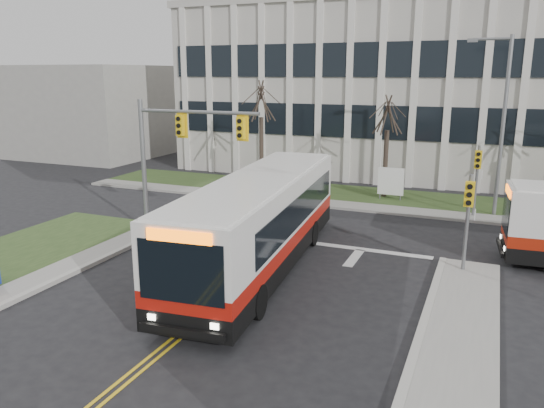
{
  "coord_description": "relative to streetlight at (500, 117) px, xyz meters",
  "views": [
    {
      "loc": [
        7.82,
        -13.22,
        7.37
      ],
      "look_at": [
        -0.54,
        6.75,
        2.0
      ],
      "focal_mm": 35.0,
      "sensor_mm": 36.0,
      "label": 1
    }
  ],
  "objects": [
    {
      "name": "bus_main",
      "position": [
        -8.13,
        -11.7,
        -3.44
      ],
      "size": [
        4.12,
        13.41,
        3.52
      ],
      "primitive_type": null,
      "rotation": [
        0.0,
        0.0,
        0.1
      ],
      "color": "silver",
      "rests_on": "ground"
    },
    {
      "name": "sidewalk_cross",
      "position": [
        -3.03,
        -1.0,
        -5.12
      ],
      "size": [
        44.0,
        1.6,
        0.14
      ],
      "primitive_type": "cube",
      "color": "#9E9B93",
      "rests_on": "ground"
    },
    {
      "name": "signal_pole_near",
      "position": [
        -0.83,
        -9.3,
        -2.69
      ],
      "size": [
        0.34,
        0.39,
        3.8
      ],
      "color": "slate",
      "rests_on": "ground"
    },
    {
      "name": "streetlight",
      "position": [
        0.0,
        0.0,
        0.0
      ],
      "size": [
        2.15,
        0.25,
        9.2
      ],
      "color": "slate",
      "rests_on": "ground"
    },
    {
      "name": "tree_mid",
      "position": [
        -6.03,
        2.0,
        -0.31
      ],
      "size": [
        1.8,
        1.8,
        6.82
      ],
      "color": "#42352B",
      "rests_on": "ground"
    },
    {
      "name": "tree_left",
      "position": [
        -14.03,
        1.8,
        0.32
      ],
      "size": [
        1.8,
        1.8,
        7.7
      ],
      "color": "#42352B",
      "rests_on": "ground"
    },
    {
      "name": "building_lawn",
      "position": [
        -3.03,
        1.8,
        -5.13
      ],
      "size": [
        44.0,
        5.0,
        0.12
      ],
      "primitive_type": "cube",
      "color": "#2D451D",
      "rests_on": "ground"
    },
    {
      "name": "ground",
      "position": [
        -8.03,
        -16.2,
        -5.19
      ],
      "size": [
        120.0,
        120.0,
        0.0
      ],
      "primitive_type": "plane",
      "color": "black",
      "rests_on": "ground"
    },
    {
      "name": "directory_sign",
      "position": [
        -5.53,
        1.3,
        -4.02
      ],
      "size": [
        1.5,
        0.12,
        2.0
      ],
      "color": "slate",
      "rests_on": "ground"
    },
    {
      "name": "office_building",
      "position": [
        -3.03,
        13.8,
        0.81
      ],
      "size": [
        40.0,
        16.0,
        12.0
      ],
      "primitive_type": "cube",
      "color": "#BBB7AC",
      "rests_on": "ground"
    },
    {
      "name": "mast_arm_signal",
      "position": [
        -13.65,
        -9.04,
        -0.94
      ],
      "size": [
        6.11,
        0.38,
        6.2
      ],
      "color": "slate",
      "rests_on": "ground"
    },
    {
      "name": "building_annex",
      "position": [
        -34.03,
        9.8,
        -1.19
      ],
      "size": [
        12.0,
        12.0,
        8.0
      ],
      "primitive_type": "cube",
      "color": "#9E9B93",
      "rests_on": "ground"
    },
    {
      "name": "signal_pole_far",
      "position": [
        -0.83,
        -0.8,
        -2.69
      ],
      "size": [
        0.34,
        0.39,
        3.8
      ],
      "color": "slate",
      "rests_on": "ground"
    }
  ]
}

